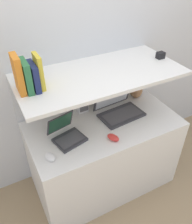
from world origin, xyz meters
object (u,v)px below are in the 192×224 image
router_box (82,105)px  table_lamp (138,78)px  book_yellow (39,72)px  laptop_large (119,108)px  second_mouse (50,157)px  book_green (26,76)px  shelf_gadget (160,55)px  book_navy (34,77)px  laptop_small (67,134)px  computer_mouse (113,138)px  book_orange (18,75)px

router_box → table_lamp: bearing=-3.3°
table_lamp → router_box: table_lamp is taller
book_yellow → laptop_large: bearing=-0.8°
laptop_large → second_mouse: 0.75m
book_green → shelf_gadget: bearing=0.0°
book_navy → book_yellow: 0.05m
shelf_gadget → router_box: bearing=165.5°
table_lamp → shelf_gadget: bearing=-53.5°
laptop_small → router_box: size_ratio=2.14×
table_lamp → shelf_gadget: shelf_gadget is taller
laptop_large → book_yellow: size_ratio=1.71×
laptop_large → second_mouse: (-0.71, -0.23, -0.03)m
laptop_large → book_green: (-0.73, 0.01, 0.49)m
table_lamp → book_yellow: book_yellow is taller
laptop_large → book_green: size_ratio=1.91×
laptop_large → book_green: book_green is taller
laptop_small → second_mouse: (-0.18, -0.14, -0.02)m
computer_mouse → router_box: router_box is taller
table_lamp → book_navy: bearing=-171.9°
book_orange → laptop_small: bearing=-22.2°
computer_mouse → book_navy: size_ratio=0.66×
book_orange → book_green: 0.05m
book_yellow → second_mouse: bearing=-106.2°
book_navy → computer_mouse: bearing=-31.0°
laptop_large → computer_mouse: 0.35m
book_orange → book_navy: (0.09, 0.00, -0.04)m
router_box → book_orange: bearing=-161.4°
laptop_large → book_navy: 0.83m
book_yellow → book_orange: bearing=180.0°
book_green → laptop_large: bearing=-0.7°
laptop_small → second_mouse: laptop_small is taller
computer_mouse → book_green: 0.78m
laptop_large → book_green: bearing=179.3°
book_navy → second_mouse: bearing=-97.6°
table_lamp → router_box: 0.58m
table_lamp → book_orange: book_orange is taller
laptop_small → laptop_large: bearing=9.8°
laptop_small → book_yellow: (-0.11, 0.10, 0.51)m
book_yellow → shelf_gadget: (1.03, 0.00, -0.09)m
book_green → laptop_small: bearing=-26.7°
laptop_small → book_yellow: bearing=138.3°
computer_mouse → book_yellow: 0.74m
router_box → book_orange: 0.73m
book_navy → shelf_gadget: size_ratio=2.83×
table_lamp → laptop_large: (-0.29, -0.15, -0.16)m
laptop_small → book_orange: size_ratio=1.12×
book_green → computer_mouse: bearing=-28.6°
table_lamp → book_orange: 1.13m
laptop_large → router_box: (-0.27, 0.18, 0.02)m
table_lamp → shelf_gadget: (0.10, -0.14, 0.26)m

